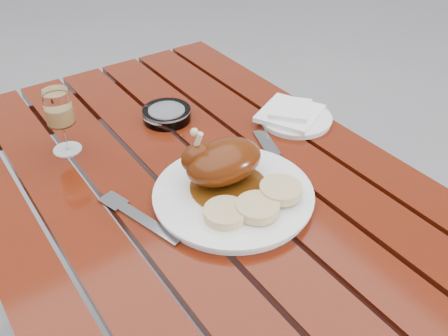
{
  "coord_description": "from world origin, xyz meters",
  "views": [
    {
      "loc": [
        -0.4,
        -0.68,
        1.37
      ],
      "look_at": [
        0.05,
        -0.03,
        0.78
      ],
      "focal_mm": 40.0,
      "sensor_mm": 36.0,
      "label": 1
    }
  ],
  "objects_px": {
    "table": "(200,302)",
    "wine_glass": "(61,122)",
    "dinner_plate": "(233,195)",
    "ashtray": "(167,114)",
    "side_plate": "(295,118)"
  },
  "relations": [
    {
      "from": "table",
      "to": "dinner_plate",
      "type": "bearing_deg",
      "value": -70.37
    },
    {
      "from": "dinner_plate",
      "to": "wine_glass",
      "type": "relative_size",
      "value": 2.13
    },
    {
      "from": "table",
      "to": "side_plate",
      "type": "xyz_separation_m",
      "value": [
        0.32,
        0.06,
        0.38
      ]
    },
    {
      "from": "wine_glass",
      "to": "side_plate",
      "type": "distance_m",
      "value": 0.53
    },
    {
      "from": "dinner_plate",
      "to": "ashtray",
      "type": "height_order",
      "value": "ashtray"
    },
    {
      "from": "dinner_plate",
      "to": "ashtray",
      "type": "relative_size",
      "value": 2.68
    },
    {
      "from": "table",
      "to": "wine_glass",
      "type": "relative_size",
      "value": 8.35
    },
    {
      "from": "wine_glass",
      "to": "side_plate",
      "type": "relative_size",
      "value": 0.84
    },
    {
      "from": "table",
      "to": "dinner_plate",
      "type": "relative_size",
      "value": 3.92
    },
    {
      "from": "wine_glass",
      "to": "ashtray",
      "type": "distance_m",
      "value": 0.25
    },
    {
      "from": "table",
      "to": "wine_glass",
      "type": "distance_m",
      "value": 0.54
    },
    {
      "from": "table",
      "to": "dinner_plate",
      "type": "height_order",
      "value": "dinner_plate"
    },
    {
      "from": "wine_glass",
      "to": "side_plate",
      "type": "xyz_separation_m",
      "value": [
        0.49,
        -0.19,
        -0.06
      ]
    },
    {
      "from": "dinner_plate",
      "to": "wine_glass",
      "type": "distance_m",
      "value": 0.4
    },
    {
      "from": "table",
      "to": "ashtray",
      "type": "relative_size",
      "value": 10.52
    }
  ]
}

